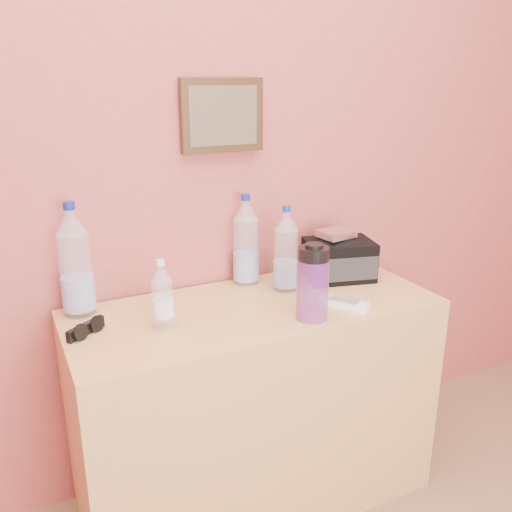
{
  "coord_description": "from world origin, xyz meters",
  "views": [
    {
      "loc": [
        -0.59,
        0.19,
        1.53
      ],
      "look_at": [
        0.16,
        1.71,
        0.97
      ],
      "focal_mm": 38.0,
      "sensor_mm": 36.0,
      "label": 1
    }
  ],
  "objects_px": {
    "ac_remote": "(344,304)",
    "toiletry_bag": "(339,257)",
    "nalgene_bottle": "(313,282)",
    "pet_large_c": "(286,253)",
    "pet_small": "(162,299)",
    "pet_large_a": "(76,266)",
    "foil_packet": "(336,234)",
    "dresser": "(255,405)",
    "pet_large_b": "(246,244)",
    "sunglasses": "(86,329)"
  },
  "relations": [
    {
      "from": "foil_packet",
      "to": "dresser",
      "type": "bearing_deg",
      "value": -166.28
    },
    {
      "from": "pet_small",
      "to": "foil_packet",
      "type": "height_order",
      "value": "pet_small"
    },
    {
      "from": "pet_large_c",
      "to": "nalgene_bottle",
      "type": "xyz_separation_m",
      "value": [
        -0.05,
        -0.26,
        -0.01
      ]
    },
    {
      "from": "dresser",
      "to": "pet_large_c",
      "type": "bearing_deg",
      "value": 27.75
    },
    {
      "from": "nalgene_bottle",
      "to": "foil_packet",
      "type": "xyz_separation_m",
      "value": [
        0.26,
        0.26,
        0.06
      ]
    },
    {
      "from": "dresser",
      "to": "pet_large_b",
      "type": "relative_size",
      "value": 3.7
    },
    {
      "from": "pet_large_c",
      "to": "ac_remote",
      "type": "bearing_deg",
      "value": -66.39
    },
    {
      "from": "toiletry_bag",
      "to": "pet_large_c",
      "type": "bearing_deg",
      "value": -163.03
    },
    {
      "from": "pet_large_a",
      "to": "pet_large_b",
      "type": "distance_m",
      "value": 0.61
    },
    {
      "from": "dresser",
      "to": "sunglasses",
      "type": "height_order",
      "value": "sunglasses"
    },
    {
      "from": "pet_large_b",
      "to": "pet_large_a",
      "type": "bearing_deg",
      "value": -178.66
    },
    {
      "from": "dresser",
      "to": "nalgene_bottle",
      "type": "distance_m",
      "value": 0.56
    },
    {
      "from": "pet_large_b",
      "to": "ac_remote",
      "type": "bearing_deg",
      "value": -60.34
    },
    {
      "from": "pet_large_b",
      "to": "foil_packet",
      "type": "xyz_separation_m",
      "value": [
        0.32,
        -0.12,
        0.03
      ]
    },
    {
      "from": "pet_large_a",
      "to": "nalgene_bottle",
      "type": "relative_size",
      "value": 1.5
    },
    {
      "from": "pet_small",
      "to": "toiletry_bag",
      "type": "distance_m",
      "value": 0.75
    },
    {
      "from": "pet_large_c",
      "to": "toiletry_bag",
      "type": "height_order",
      "value": "pet_large_c"
    },
    {
      "from": "dresser",
      "to": "pet_small",
      "type": "relative_size",
      "value": 5.69
    },
    {
      "from": "pet_large_c",
      "to": "nalgene_bottle",
      "type": "height_order",
      "value": "pet_large_c"
    },
    {
      "from": "pet_large_a",
      "to": "dresser",
      "type": "bearing_deg",
      "value": -19.91
    },
    {
      "from": "nalgene_bottle",
      "to": "pet_large_c",
      "type": "bearing_deg",
      "value": 79.91
    },
    {
      "from": "nalgene_bottle",
      "to": "sunglasses",
      "type": "bearing_deg",
      "value": 163.48
    },
    {
      "from": "dresser",
      "to": "pet_large_b",
      "type": "bearing_deg",
      "value": 72.79
    },
    {
      "from": "pet_small",
      "to": "foil_packet",
      "type": "relative_size",
      "value": 1.81
    },
    {
      "from": "ac_remote",
      "to": "toiletry_bag",
      "type": "relative_size",
      "value": 0.66
    },
    {
      "from": "dresser",
      "to": "nalgene_bottle",
      "type": "xyz_separation_m",
      "value": [
        0.12,
        -0.17,
        0.52
      ]
    },
    {
      "from": "ac_remote",
      "to": "foil_packet",
      "type": "bearing_deg",
      "value": 117.93
    },
    {
      "from": "sunglasses",
      "to": "foil_packet",
      "type": "xyz_separation_m",
      "value": [
        0.94,
        0.06,
        0.16
      ]
    },
    {
      "from": "sunglasses",
      "to": "toiletry_bag",
      "type": "height_order",
      "value": "toiletry_bag"
    },
    {
      "from": "pet_large_a",
      "to": "foil_packet",
      "type": "height_order",
      "value": "pet_large_a"
    },
    {
      "from": "pet_small",
      "to": "ac_remote",
      "type": "relative_size",
      "value": 1.34
    },
    {
      "from": "dresser",
      "to": "pet_small",
      "type": "xyz_separation_m",
      "value": [
        -0.33,
        -0.03,
        0.49
      ]
    },
    {
      "from": "ac_remote",
      "to": "toiletry_bag",
      "type": "xyz_separation_m",
      "value": [
        0.14,
        0.24,
        0.07
      ]
    },
    {
      "from": "dresser",
      "to": "foil_packet",
      "type": "height_order",
      "value": "foil_packet"
    },
    {
      "from": "foil_packet",
      "to": "pet_large_c",
      "type": "bearing_deg",
      "value": -178.32
    },
    {
      "from": "sunglasses",
      "to": "toiletry_bag",
      "type": "relative_size",
      "value": 0.56
    },
    {
      "from": "pet_large_a",
      "to": "pet_large_c",
      "type": "xyz_separation_m",
      "value": [
        0.71,
        -0.11,
        -0.03
      ]
    },
    {
      "from": "pet_large_a",
      "to": "pet_large_c",
      "type": "distance_m",
      "value": 0.72
    },
    {
      "from": "pet_large_c",
      "to": "nalgene_bottle",
      "type": "bearing_deg",
      "value": -100.09
    },
    {
      "from": "pet_large_a",
      "to": "ac_remote",
      "type": "distance_m",
      "value": 0.89
    },
    {
      "from": "pet_large_b",
      "to": "toiletry_bag",
      "type": "relative_size",
      "value": 1.36
    },
    {
      "from": "dresser",
      "to": "foil_packet",
      "type": "xyz_separation_m",
      "value": [
        0.38,
        0.09,
        0.58
      ]
    },
    {
      "from": "nalgene_bottle",
      "to": "pet_small",
      "type": "bearing_deg",
      "value": 162.48
    },
    {
      "from": "pet_large_a",
      "to": "toiletry_bag",
      "type": "distance_m",
      "value": 0.96
    },
    {
      "from": "sunglasses",
      "to": "toiletry_bag",
      "type": "distance_m",
      "value": 0.97
    },
    {
      "from": "pet_large_c",
      "to": "ac_remote",
      "type": "distance_m",
      "value": 0.28
    },
    {
      "from": "dresser",
      "to": "toiletry_bag",
      "type": "relative_size",
      "value": 5.04
    },
    {
      "from": "nalgene_bottle",
      "to": "toiletry_bag",
      "type": "distance_m",
      "value": 0.4
    },
    {
      "from": "sunglasses",
      "to": "ac_remote",
      "type": "xyz_separation_m",
      "value": [
        0.82,
        -0.17,
        -0.01
      ]
    },
    {
      "from": "dresser",
      "to": "sunglasses",
      "type": "distance_m",
      "value": 0.69
    }
  ]
}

